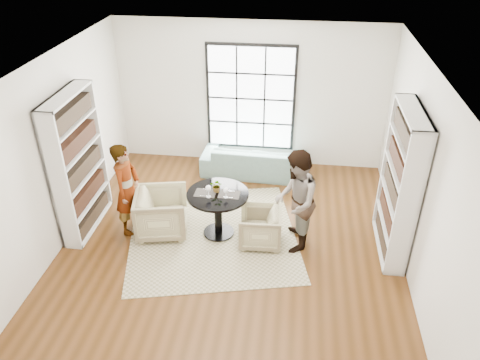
# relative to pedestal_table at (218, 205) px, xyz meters

# --- Properties ---
(ground) EXTENTS (6.00, 6.00, 0.00)m
(ground) POSITION_rel_pedestal_table_xyz_m (0.25, -0.31, -0.59)
(ground) COLOR #583214
(room_shell) EXTENTS (6.00, 6.01, 6.00)m
(room_shell) POSITION_rel_pedestal_table_xyz_m (0.25, 0.23, 0.67)
(room_shell) COLOR silver
(room_shell) RESTS_ON ground
(rug) EXTENTS (3.32, 3.32, 0.01)m
(rug) POSITION_rel_pedestal_table_xyz_m (-0.09, -0.05, -0.58)
(rug) COLOR tan
(rug) RESTS_ON ground
(pedestal_table) EXTENTS (1.02, 1.02, 0.81)m
(pedestal_table) POSITION_rel_pedestal_table_xyz_m (0.00, 0.00, 0.00)
(pedestal_table) COLOR black
(pedestal_table) RESTS_ON ground
(sofa) EXTENTS (2.15, 0.92, 0.62)m
(sofa) POSITION_rel_pedestal_table_xyz_m (0.38, 2.14, -0.28)
(sofa) COLOR slate
(sofa) RESTS_ON ground
(armchair_left) EXTENTS (1.00, 0.98, 0.78)m
(armchair_left) POSITION_rel_pedestal_table_xyz_m (-0.95, -0.07, -0.20)
(armchair_left) COLOR #C4BF8C
(armchair_left) RESTS_ON ground
(armchair_right) EXTENTS (0.71, 0.70, 0.62)m
(armchair_right) POSITION_rel_pedestal_table_xyz_m (0.71, -0.15, -0.28)
(armchair_right) COLOR tan
(armchair_right) RESTS_ON ground
(person_left) EXTENTS (0.46, 0.64, 1.63)m
(person_left) POSITION_rel_pedestal_table_xyz_m (-1.50, -0.07, 0.23)
(person_left) COLOR gray
(person_left) RESTS_ON ground
(person_right) EXTENTS (0.65, 0.84, 1.72)m
(person_right) POSITION_rel_pedestal_table_xyz_m (1.26, -0.15, 0.27)
(person_right) COLOR gray
(person_right) RESTS_ON ground
(placemat_left) EXTENTS (0.35, 0.27, 0.01)m
(placemat_left) POSITION_rel_pedestal_table_xyz_m (-0.20, -0.02, 0.23)
(placemat_left) COLOR black
(placemat_left) RESTS_ON pedestal_table
(placemat_right) EXTENTS (0.35, 0.27, 0.01)m
(placemat_right) POSITION_rel_pedestal_table_xyz_m (0.19, -0.01, 0.23)
(placemat_right) COLOR black
(placemat_right) RESTS_ON pedestal_table
(cutlery_left) EXTENTS (0.14, 0.22, 0.01)m
(cutlery_left) POSITION_rel_pedestal_table_xyz_m (-0.20, -0.02, 0.24)
(cutlery_left) COLOR silver
(cutlery_left) RESTS_ON placemat_left
(cutlery_right) EXTENTS (0.14, 0.22, 0.01)m
(cutlery_right) POSITION_rel_pedestal_table_xyz_m (0.19, -0.01, 0.24)
(cutlery_right) COLOR silver
(cutlery_right) RESTS_ON placemat_right
(wine_glass_left) EXTENTS (0.10, 0.10, 0.21)m
(wine_glass_left) POSITION_rel_pedestal_table_xyz_m (-0.13, -0.12, 0.38)
(wine_glass_left) COLOR silver
(wine_glass_left) RESTS_ON pedestal_table
(wine_glass_right) EXTENTS (0.08, 0.08, 0.19)m
(wine_glass_right) POSITION_rel_pedestal_table_xyz_m (0.15, -0.11, 0.36)
(wine_glass_right) COLOR silver
(wine_glass_right) RESTS_ON pedestal_table
(flower_centerpiece) EXTENTS (0.23, 0.20, 0.22)m
(flower_centerpiece) POSITION_rel_pedestal_table_xyz_m (-0.02, 0.05, 0.34)
(flower_centerpiece) COLOR gray
(flower_centerpiece) RESTS_ON pedestal_table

